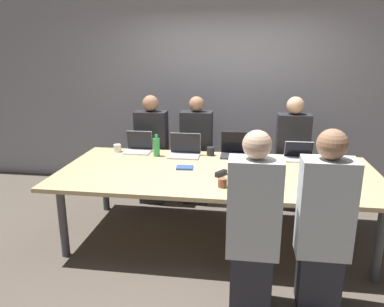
{
  "coord_description": "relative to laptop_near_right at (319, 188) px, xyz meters",
  "views": [
    {
      "loc": [
        0.26,
        -3.66,
        1.99
      ],
      "look_at": [
        -0.28,
        0.1,
        0.92
      ],
      "focal_mm": 35.0,
      "sensor_mm": 36.0,
      "label": 1
    }
  ],
  "objects": [
    {
      "name": "ground_plane",
      "position": [
        -0.91,
        0.53,
        -0.84
      ],
      "size": [
        24.0,
        24.0,
        0.0
      ],
      "primitive_type": "plane",
      "color": "brown"
    },
    {
      "name": "laptop_near_right",
      "position": [
        0.0,
        0.0,
        0.0
      ],
      "size": [
        0.34,
        0.23,
        0.23
      ],
      "rotation": [
        0.0,
        0.0,
        3.14
      ],
      "color": "#B7B7BC",
      "rests_on": "conference_table"
    },
    {
      "name": "person_near_midright",
      "position": [
        -0.56,
        -0.49,
        -0.14
      ],
      "size": [
        0.4,
        0.24,
        1.43
      ],
      "rotation": [
        0.0,
        0.0,
        3.14
      ],
      "color": "#2D2D38",
      "rests_on": "ground_plane"
    },
    {
      "name": "bottle_far_left",
      "position": [
        -1.66,
        0.99,
        0.04
      ],
      "size": [
        0.08,
        0.08,
        0.26
      ],
      "color": "green",
      "rests_on": "conference_table"
    },
    {
      "name": "cup_near_midright",
      "position": [
        -0.83,
        0.08,
        -0.03
      ],
      "size": [
        0.08,
        0.08,
        0.08
      ],
      "color": "brown",
      "rests_on": "conference_table"
    },
    {
      "name": "curtain_wall",
      "position": [
        -0.91,
        2.3,
        0.56
      ],
      "size": [
        12.0,
        0.06,
        2.8
      ],
      "color": "#9999A3",
      "rests_on": "ground_plane"
    },
    {
      "name": "bottle_near_midright",
      "position": [
        -0.38,
        0.2,
        0.05
      ],
      "size": [
        0.07,
        0.07,
        0.27
      ],
      "color": "green",
      "rests_on": "conference_table"
    },
    {
      "name": "cup_far_left",
      "position": [
        -2.18,
        1.1,
        -0.02
      ],
      "size": [
        0.09,
        0.09,
        0.09
      ],
      "color": "white",
      "rests_on": "conference_table"
    },
    {
      "name": "laptop_far_left",
      "position": [
        -1.92,
        1.14,
        0.0
      ],
      "size": [
        0.32,
        0.24,
        0.25
      ],
      "color": "silver",
      "rests_on": "conference_table"
    },
    {
      "name": "person_far_midleft",
      "position": [
        -1.26,
        1.51,
        -0.15
      ],
      "size": [
        0.4,
        0.24,
        1.41
      ],
      "color": "#2D2D38",
      "rests_on": "ground_plane"
    },
    {
      "name": "person_far_right",
      "position": [
        -0.06,
        1.49,
        -0.14
      ],
      "size": [
        0.4,
        0.24,
        1.43
      ],
      "color": "#2D2D38",
      "rests_on": "ground_plane"
    },
    {
      "name": "person_far_left",
      "position": [
        -1.84,
        1.45,
        -0.15
      ],
      "size": [
        0.4,
        0.24,
        1.42
      ],
      "color": "#2D2D38",
      "rests_on": "ground_plane"
    },
    {
      "name": "laptop_far_midleft",
      "position": [
        -1.34,
        1.05,
        0.01
      ],
      "size": [
        0.36,
        0.26,
        0.26
      ],
      "color": "#B7B7BC",
      "rests_on": "conference_table"
    },
    {
      "name": "conference_table",
      "position": [
        -0.91,
        0.53,
        -0.12
      ],
      "size": [
        3.26,
        1.48,
        0.77
      ],
      "color": "#D6B77F",
      "rests_on": "ground_plane"
    },
    {
      "name": "stapler",
      "position": [
        -0.87,
        0.39,
        -0.04
      ],
      "size": [
        0.12,
        0.15,
        0.05
      ],
      "rotation": [
        0.0,
        0.0,
        -0.58
      ],
      "color": "black",
      "rests_on": "conference_table"
    },
    {
      "name": "cup_far_center",
      "position": [
        -1.04,
        1.11,
        -0.02
      ],
      "size": [
        0.09,
        0.09,
        0.1
      ],
      "color": "#232328",
      "rests_on": "conference_table"
    },
    {
      "name": "laptop_near_midright",
      "position": [
        -0.61,
        0.01,
        0.01
      ],
      "size": [
        0.31,
        0.27,
        0.27
      ],
      "rotation": [
        0.0,
        0.0,
        3.14
      ],
      "color": "#333338",
      "rests_on": "conference_table"
    },
    {
      "name": "laptop_far_center",
      "position": [
        -0.76,
        1.14,
        0.01
      ],
      "size": [
        0.33,
        0.27,
        0.28
      ],
      "color": "#333338",
      "rests_on": "conference_table"
    },
    {
      "name": "person_near_right",
      "position": [
        -0.03,
        -0.43,
        -0.13
      ],
      "size": [
        0.4,
        0.24,
        1.44
      ],
      "rotation": [
        0.0,
        0.0,
        3.14
      ],
      "color": "#2D2D38",
      "rests_on": "ground_plane"
    },
    {
      "name": "cup_far_right",
      "position": [
        0.2,
        1.03,
        -0.02
      ],
      "size": [
        0.08,
        0.08,
        0.09
      ],
      "color": "#232328",
      "rests_on": "conference_table"
    },
    {
      "name": "notebook",
      "position": [
        -1.26,
        0.57,
        -0.06
      ],
      "size": [
        0.19,
        0.15,
        0.02
      ],
      "rotation": [
        0.0,
        0.0,
        0.08
      ],
      "color": "#2D4C8C",
      "rests_on": "conference_table"
    },
    {
      "name": "laptop_far_right",
      "position": [
        -0.03,
        1.07,
        -0.0
      ],
      "size": [
        0.31,
        0.22,
        0.21
      ],
      "color": "silver",
      "rests_on": "conference_table"
    }
  ]
}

